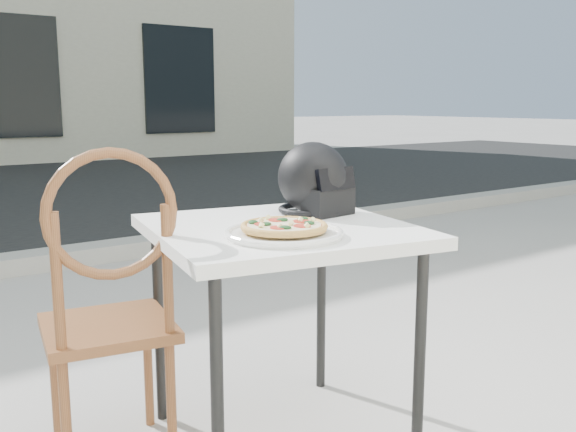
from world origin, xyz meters
TOP-DOWN VIEW (x-y plane):
  - curb at (0.00, 3.00)m, footprint 30.00×0.25m
  - cafe_table_main at (-0.04, 0.15)m, footprint 0.93×0.93m
  - plate at (-0.14, -0.01)m, footprint 0.38×0.38m
  - pizza at (-0.14, -0.01)m, footprint 0.30×0.30m
  - helmet at (0.19, 0.26)m, footprint 0.28×0.28m
  - cafe_chair_main at (-0.55, 0.32)m, footprint 0.45×0.45m

SIDE VIEW (x-z plane):
  - curb at x=0.00m, z-range 0.00..0.12m
  - cafe_chair_main at x=-0.55m, z-range 0.06..1.07m
  - cafe_table_main at x=-0.04m, z-range 0.31..1.06m
  - plate at x=-0.14m, z-range 0.75..0.77m
  - pizza at x=-0.14m, z-range 0.77..0.80m
  - helmet at x=0.19m, z-range 0.74..0.99m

